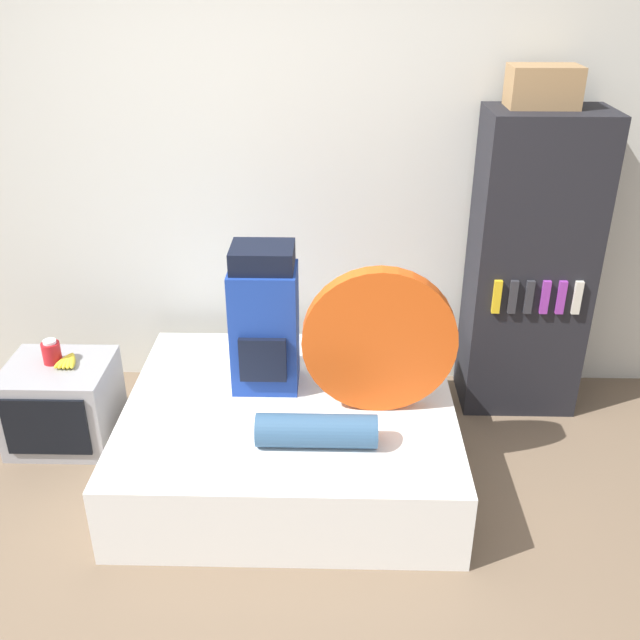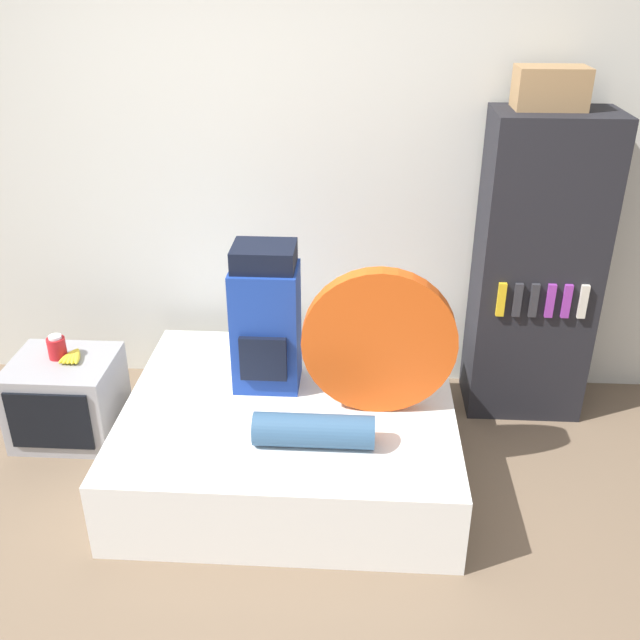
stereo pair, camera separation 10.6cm
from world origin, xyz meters
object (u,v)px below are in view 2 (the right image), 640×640
at_px(tent_bag, 379,342).
at_px(canister, 57,347).
at_px(bookshelf, 536,270).
at_px(cardboard_box, 551,88).
at_px(backpack, 266,320).
at_px(sleeping_roll, 314,431).
at_px(television, 67,398).

relative_size(tent_bag, canister, 5.59).
height_order(bookshelf, cardboard_box, cardboard_box).
distance_m(canister, cardboard_box, 2.81).
height_order(backpack, bookshelf, bookshelf).
bearing_deg(sleeping_roll, cardboard_box, 44.15).
relative_size(sleeping_roll, bookshelf, 0.32).
distance_m(tent_bag, cardboard_box, 1.49).
bearing_deg(canister, bookshelf, 9.40).
bearing_deg(cardboard_box, sleeping_roll, -135.85).
xyz_separation_m(tent_bag, sleeping_roll, (-0.28, -0.31, -0.28)).
bearing_deg(bookshelf, television, -169.50).
height_order(television, canister, canister).
bearing_deg(television, backpack, -1.98).
distance_m(tent_bag, canister, 1.71).
distance_m(backpack, tent_bag, 0.58).
bearing_deg(backpack, television, 178.02).
distance_m(television, cardboard_box, 2.93).
bearing_deg(television, cardboard_box, 11.56).
bearing_deg(cardboard_box, bookshelf, -38.23).
relative_size(canister, bookshelf, 0.08).
height_order(sleeping_roll, television, sleeping_roll).
bearing_deg(television, canister, 118.99).
height_order(tent_bag, television, tent_bag).
bearing_deg(bookshelf, backpack, -160.29).
bearing_deg(sleeping_roll, tent_bag, 48.12).
relative_size(television, canister, 4.16).
bearing_deg(tent_bag, cardboard_box, 42.59).
distance_m(sleeping_roll, canister, 1.51).
height_order(tent_bag, bookshelf, bookshelf).
bearing_deg(canister, cardboard_box, 10.44).
distance_m(tent_bag, bookshelf, 1.10).
height_order(sleeping_roll, bookshelf, bookshelf).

